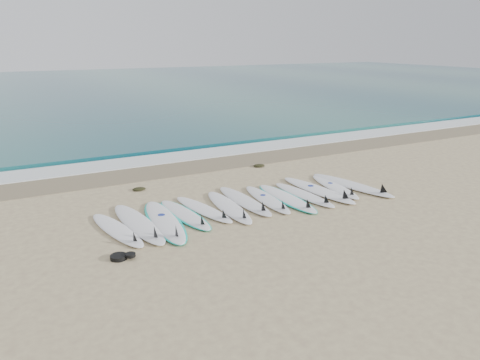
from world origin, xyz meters
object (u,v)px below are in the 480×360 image
surfboard_0 (118,230)px  leash_coil (121,257)px  surfboard_6 (245,201)px  surfboard_12 (354,185)px

surfboard_0 → leash_coil: surfboard_0 is taller
surfboard_6 → surfboard_12: (3.34, -0.28, 0.01)m
surfboard_0 → surfboard_6: (3.34, 0.35, 0.00)m
surfboard_12 → surfboard_6: bearing=165.9°
surfboard_0 → leash_coil: (-0.27, -1.31, -0.00)m
surfboard_6 → leash_coil: 3.97m
surfboard_0 → surfboard_12: surfboard_12 is taller
leash_coil → surfboard_6: bearing=24.7°
surfboard_6 → surfboard_12: 3.35m
surfboard_6 → surfboard_0: bearing=-173.7°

